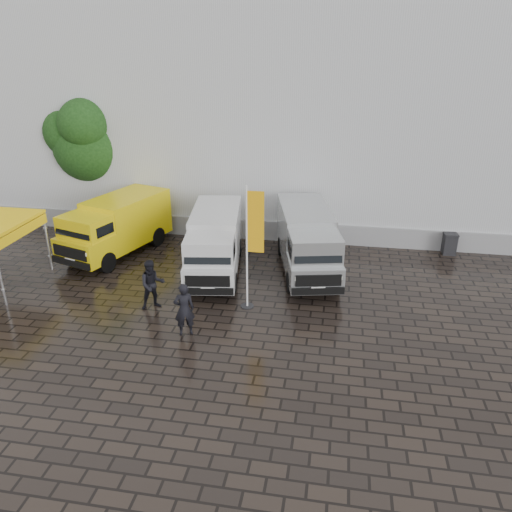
{
  "coord_description": "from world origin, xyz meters",
  "views": [
    {
      "loc": [
        2.62,
        -15.56,
        9.31
      ],
      "look_at": [
        -0.44,
        2.2,
        1.55
      ],
      "focal_mm": 35.0,
      "sensor_mm": 36.0,
      "label": 1
    }
  ],
  "objects_px": {
    "van_white": "(215,244)",
    "wheelie_bin": "(449,244)",
    "flagpole": "(252,243)",
    "person_tent": "(152,285)",
    "van_silver": "(307,243)",
    "van_yellow": "(116,228)",
    "person_front": "(184,309)"
  },
  "relations": [
    {
      "from": "van_yellow",
      "to": "wheelie_bin",
      "type": "distance_m",
      "value": 15.75
    },
    {
      "from": "van_yellow",
      "to": "wheelie_bin",
      "type": "relative_size",
      "value": 5.54
    },
    {
      "from": "van_white",
      "to": "person_front",
      "type": "relative_size",
      "value": 3.11
    },
    {
      "from": "van_yellow",
      "to": "van_white",
      "type": "distance_m",
      "value": 5.21
    },
    {
      "from": "van_yellow",
      "to": "person_tent",
      "type": "height_order",
      "value": "van_yellow"
    },
    {
      "from": "van_white",
      "to": "wheelie_bin",
      "type": "relative_size",
      "value": 5.84
    },
    {
      "from": "flagpole",
      "to": "person_front",
      "type": "height_order",
      "value": "flagpole"
    },
    {
      "from": "flagpole",
      "to": "van_silver",
      "type": "bearing_deg",
      "value": 63.77
    },
    {
      "from": "van_white",
      "to": "van_silver",
      "type": "xyz_separation_m",
      "value": [
        3.9,
        0.76,
        0.04
      ]
    },
    {
      "from": "van_yellow",
      "to": "flagpole",
      "type": "height_order",
      "value": "flagpole"
    },
    {
      "from": "van_yellow",
      "to": "person_tent",
      "type": "bearing_deg",
      "value": -35.56
    },
    {
      "from": "van_white",
      "to": "person_tent",
      "type": "relative_size",
      "value": 3.08
    },
    {
      "from": "flagpole",
      "to": "van_yellow",
      "type": "bearing_deg",
      "value": 150.53
    },
    {
      "from": "van_silver",
      "to": "person_front",
      "type": "distance_m",
      "value": 6.94
    },
    {
      "from": "van_silver",
      "to": "wheelie_bin",
      "type": "height_order",
      "value": "van_silver"
    },
    {
      "from": "van_yellow",
      "to": "flagpole",
      "type": "bearing_deg",
      "value": -11.78
    },
    {
      "from": "van_yellow",
      "to": "person_front",
      "type": "xyz_separation_m",
      "value": [
        5.27,
        -6.33,
        -0.35
      ]
    },
    {
      "from": "wheelie_bin",
      "to": "person_tent",
      "type": "xyz_separation_m",
      "value": [
        -11.97,
        -7.39,
        0.46
      ]
    },
    {
      "from": "van_white",
      "to": "wheelie_bin",
      "type": "bearing_deg",
      "value": 11.65
    },
    {
      "from": "flagpole",
      "to": "person_tent",
      "type": "height_order",
      "value": "flagpole"
    },
    {
      "from": "van_white",
      "to": "wheelie_bin",
      "type": "xyz_separation_m",
      "value": [
        10.44,
        3.88,
        -0.79
      ]
    },
    {
      "from": "van_white",
      "to": "person_tent",
      "type": "bearing_deg",
      "value": -122.24
    },
    {
      "from": "van_yellow",
      "to": "van_silver",
      "type": "height_order",
      "value": "van_silver"
    },
    {
      "from": "van_yellow",
      "to": "flagpole",
      "type": "relative_size",
      "value": 1.2
    },
    {
      "from": "van_silver",
      "to": "person_front",
      "type": "bearing_deg",
      "value": -134.78
    },
    {
      "from": "van_silver",
      "to": "person_front",
      "type": "height_order",
      "value": "van_silver"
    },
    {
      "from": "van_white",
      "to": "person_front",
      "type": "height_order",
      "value": "van_white"
    },
    {
      "from": "wheelie_bin",
      "to": "person_front",
      "type": "relative_size",
      "value": 0.53
    },
    {
      "from": "van_silver",
      "to": "wheelie_bin",
      "type": "bearing_deg",
      "value": 12.96
    },
    {
      "from": "van_yellow",
      "to": "van_white",
      "type": "bearing_deg",
      "value": 4.09
    },
    {
      "from": "van_silver",
      "to": "flagpole",
      "type": "height_order",
      "value": "flagpole"
    },
    {
      "from": "flagpole",
      "to": "wheelie_bin",
      "type": "bearing_deg",
      "value": 38.95
    }
  ]
}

